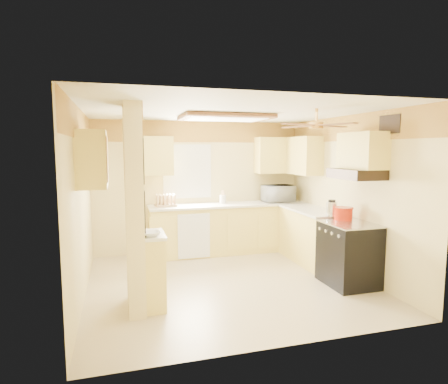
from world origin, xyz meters
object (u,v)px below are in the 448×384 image
object	(u,v)px
bowl	(151,234)
dutch_oven	(343,213)
microwave	(278,193)
kettle	(332,208)
stove	(349,254)

from	to	relation	value
bowl	dutch_oven	size ratio (longest dim) A/B	0.78
microwave	kettle	xyz separation A→B (m)	(0.14, -1.69, -0.04)
stove	kettle	world-z (taller)	kettle
dutch_oven	stove	bearing A→B (deg)	-100.69
stove	dutch_oven	distance (m)	0.60
stove	microwave	size ratio (longest dim) A/B	1.56
microwave	kettle	size ratio (longest dim) A/B	2.33
kettle	dutch_oven	bearing A→B (deg)	-74.85
stove	dutch_oven	world-z (taller)	dutch_oven
dutch_oven	microwave	bearing A→B (deg)	96.07
microwave	dutch_oven	distance (m)	1.93
microwave	kettle	distance (m)	1.70
kettle	microwave	bearing A→B (deg)	94.84
bowl	microwave	bearing A→B (deg)	40.71
microwave	dutch_oven	xyz separation A→B (m)	(0.20, -1.91, -0.09)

